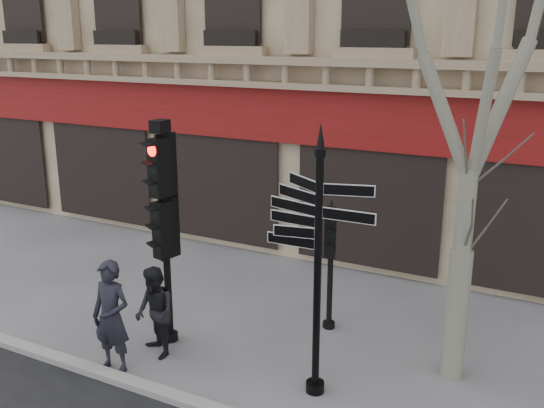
% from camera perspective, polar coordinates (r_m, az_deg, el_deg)
% --- Properties ---
extents(ground, '(80.00, 80.00, 0.00)m').
position_cam_1_polar(ground, '(10.50, -0.42, -15.50)').
color(ground, slate).
rests_on(ground, ground).
extents(fingerpost, '(2.04, 2.04, 4.26)m').
position_cam_1_polar(fingerpost, '(8.82, 4.42, -1.36)').
color(fingerpost, black).
rests_on(fingerpost, ground).
extents(traffic_signal_main, '(0.50, 0.39, 4.06)m').
position_cam_1_polar(traffic_signal_main, '(10.64, -10.14, -0.22)').
color(traffic_signal_main, black).
rests_on(traffic_signal_main, ground).
extents(traffic_signal_secondary, '(0.48, 0.41, 2.40)m').
position_cam_1_polar(traffic_signal_secondary, '(11.27, 5.57, -3.90)').
color(traffic_signal_secondary, black).
rests_on(traffic_signal_secondary, ground).
extents(pedestrian_a, '(0.73, 0.50, 1.93)m').
position_cam_1_polar(pedestrian_a, '(10.44, -14.88, -10.25)').
color(pedestrian_a, black).
rests_on(pedestrian_a, ground).
extents(pedestrian_b, '(0.99, 0.93, 1.62)m').
position_cam_1_polar(pedestrian_b, '(10.79, -10.96, -10.00)').
color(pedestrian_b, black).
rests_on(pedestrian_b, ground).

